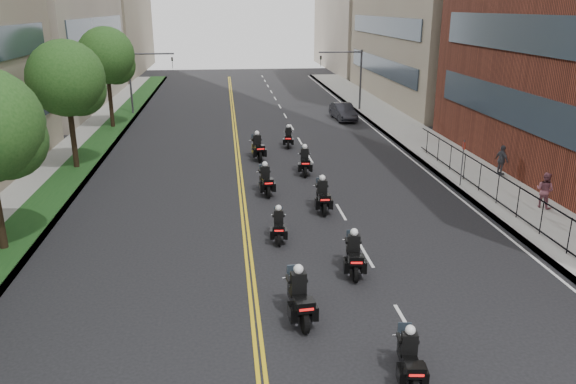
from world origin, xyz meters
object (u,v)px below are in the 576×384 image
object	(u,v)px
motorcycle_2	(299,299)
motorcycle_9	(288,138)
pedestrian_b	(545,190)
pedestrian_c	(502,160)
parked_sedan	(343,112)
motorcycle_7	(305,162)
motorcycle_5	(322,197)
motorcycle_6	(266,181)
motorcycle_4	(279,227)
motorcycle_8	(258,148)
motorcycle_1	(409,360)
motorcycle_3	(354,256)

from	to	relation	value
motorcycle_2	motorcycle_9	world-z (taller)	motorcycle_2
pedestrian_b	pedestrian_c	size ratio (longest dim) A/B	1.01
parked_sedan	motorcycle_9	bearing A→B (deg)	-126.24
parked_sedan	pedestrian_b	world-z (taller)	pedestrian_b
motorcycle_7	pedestrian_b	world-z (taller)	pedestrian_b
motorcycle_2	motorcycle_5	xyz separation A→B (m)	(2.41, 9.71, -0.03)
motorcycle_7	motorcycle_6	bearing A→B (deg)	-121.29
motorcycle_2	motorcycle_4	world-z (taller)	motorcycle_2
parked_sedan	pedestrian_c	size ratio (longest dim) A/B	2.48
motorcycle_8	pedestrian_c	distance (m)	14.78
motorcycle_4	motorcycle_6	size ratio (longest dim) A/B	0.88
motorcycle_1	motorcycle_8	size ratio (longest dim) A/B	0.85
motorcycle_4	parked_sedan	distance (m)	26.88
motorcycle_7	motorcycle_2	bearing A→B (deg)	-93.43
motorcycle_2	motorcycle_8	world-z (taller)	motorcycle_8
motorcycle_4	motorcycle_7	distance (m)	9.97
motorcycle_9	motorcycle_8	bearing A→B (deg)	-120.10
motorcycle_7	parked_sedan	bearing A→B (deg)	75.81
motorcycle_5	motorcycle_8	xyz separation A→B (m)	(-2.52, 9.93, 0.03)
motorcycle_5	motorcycle_2	bearing A→B (deg)	-101.40
motorcycle_4	motorcycle_6	distance (m)	6.20
motorcycle_9	motorcycle_4	bearing A→B (deg)	-90.93
motorcycle_6	motorcycle_7	xyz separation A→B (m)	(2.56, 3.46, 0.01)
motorcycle_1	motorcycle_9	size ratio (longest dim) A/B	1.00
pedestrian_c	parked_sedan	bearing A→B (deg)	5.03
motorcycle_1	motorcycle_3	world-z (taller)	motorcycle_3
motorcycle_2	motorcycle_4	size ratio (longest dim) A/B	1.20
motorcycle_3	motorcycle_4	bearing A→B (deg)	132.84
motorcycle_4	motorcycle_9	xyz separation A→B (m)	(2.27, 16.37, 0.02)
motorcycle_7	motorcycle_1	bearing A→B (deg)	-84.72
motorcycle_7	motorcycle_8	distance (m)	4.41
motorcycle_8	pedestrian_c	xyz separation A→B (m)	(13.69, -5.57, 0.29)
motorcycle_4	motorcycle_6	bearing A→B (deg)	95.40
motorcycle_5	motorcycle_6	bearing A→B (deg)	133.87
motorcycle_3	motorcycle_8	size ratio (longest dim) A/B	0.93
motorcycle_4	pedestrian_c	bearing A→B (deg)	34.06
motorcycle_4	motorcycle_9	distance (m)	16.52
motorcycle_3	pedestrian_b	distance (m)	11.98
motorcycle_7	motorcycle_8	size ratio (longest dim) A/B	0.95
motorcycle_6	pedestrian_b	bearing A→B (deg)	-22.59
motorcycle_3	motorcycle_8	xyz separation A→B (m)	(-2.53, 16.63, 0.05)
motorcycle_5	pedestrian_c	size ratio (longest dim) A/B	1.37
pedestrian_c	pedestrian_b	bearing A→B (deg)	162.27
motorcycle_5	motorcycle_8	distance (m)	10.24
pedestrian_b	pedestrian_c	world-z (taller)	pedestrian_b
motorcycle_1	motorcycle_2	size ratio (longest dim) A/B	0.86
motorcycle_4	parked_sedan	xyz separation A→B (m)	(8.11, 25.63, 0.11)
pedestrian_c	motorcycle_1	bearing A→B (deg)	135.44
pedestrian_c	motorcycle_6	bearing A→B (deg)	84.18
motorcycle_5	pedestrian_b	world-z (taller)	pedestrian_b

